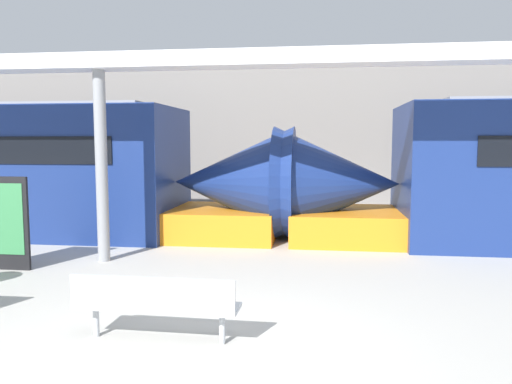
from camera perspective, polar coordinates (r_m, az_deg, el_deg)
name	(u,v)px	position (r m, az deg, el deg)	size (l,w,h in m)	color
ground_plane	(192,361)	(5.49, -7.29, -18.64)	(60.00, 60.00, 0.00)	#B2AFA8
station_wall	(281,135)	(16.47, 2.89, 6.50)	(56.00, 0.20, 5.00)	gray
bench_near	(155,302)	(5.84, -11.47, -12.23)	(1.89, 0.48, 0.79)	#ADB2B7
poster_board	(2,223)	(9.93, -27.05, -3.15)	(1.01, 0.07, 1.67)	black
support_column_near	(101,167)	(9.84, -17.25, 2.74)	(0.22, 0.22, 3.60)	gray
canopy_beam	(98,62)	(9.94, -17.58, 13.97)	(28.00, 0.60, 0.28)	silver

